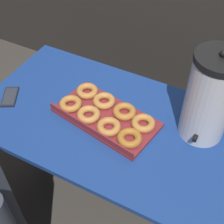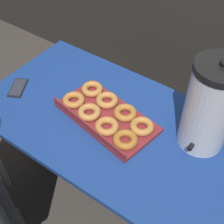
# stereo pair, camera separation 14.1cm
# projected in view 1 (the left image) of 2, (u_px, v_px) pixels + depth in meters

# --- Properties ---
(ground_plane) EXTENTS (12.00, 12.00, 0.00)m
(ground_plane) POSITION_uv_depth(u_px,v_px,m) (114.00, 197.00, 2.09)
(ground_plane) COLOR #3D3833
(folding_table) EXTENTS (1.40, 0.76, 0.76)m
(folding_table) POSITION_uv_depth(u_px,v_px,m) (114.00, 128.00, 1.58)
(folding_table) COLOR navy
(folding_table) RESTS_ON ground
(donut_box) EXTENTS (0.55, 0.35, 0.05)m
(donut_box) POSITION_uv_depth(u_px,v_px,m) (106.00, 115.00, 1.54)
(donut_box) COLOR maroon
(donut_box) RESTS_ON folding_table
(coffee_urn) EXTENTS (0.22, 0.24, 0.46)m
(coffee_urn) POSITION_uv_depth(u_px,v_px,m) (210.00, 98.00, 1.34)
(coffee_urn) COLOR silver
(coffee_urn) RESTS_ON folding_table
(cell_phone) EXTENTS (0.14, 0.17, 0.01)m
(cell_phone) POSITION_uv_depth(u_px,v_px,m) (10.00, 97.00, 1.65)
(cell_phone) COLOR black
(cell_phone) RESTS_ON folding_table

